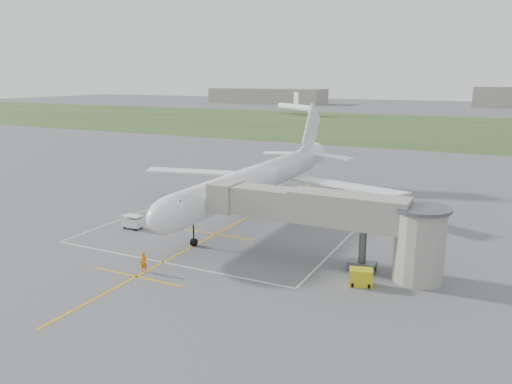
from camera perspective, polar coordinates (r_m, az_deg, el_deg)
The scene contains 11 objects.
ground at distance 66.34m, azimuth -0.21°, elevation -2.48°, with size 700.00×700.00×0.00m, color #4E4E50.
grass_strip at distance 190.17m, azimuth 17.75°, elevation 7.06°, with size 700.00×120.00×0.02m, color #2F4F22.
apron_markings at distance 61.40m, azimuth -2.64°, elevation -3.76°, with size 28.20×60.00×0.01m.
airliner at distance 65.96m, azimuth 0.08°, elevation 1.36°, with size 38.93×46.75×13.52m.
jet_bridge at distance 47.34m, azimuth 9.55°, elevation -3.08°, with size 23.40×5.00×7.20m.
gpu_unit at distance 44.86m, azimuth 11.90°, elevation -9.52°, with size 2.27×1.84×1.50m.
baggage_cart at distance 61.42m, azimuth -13.92°, elevation -3.34°, with size 2.33×1.41×1.62m.
ramp_worker_nose at distance 47.85m, azimuth -12.72°, elevation -7.83°, with size 0.69×0.46×1.90m, color orange.
ramp_worker_wing at distance 70.64m, azimuth -6.20°, elevation -0.93°, with size 0.76×0.59×1.57m, color #FF4C08.
distant_hangars at distance 325.69m, azimuth 18.77°, elevation 10.13°, with size 345.00×49.00×12.00m.
distant_aircraft at distance 237.35m, azimuth 21.26°, elevation 8.73°, with size 163.15×45.27×8.85m.
Camera 1 is at (28.62, -57.16, 17.72)m, focal length 35.00 mm.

